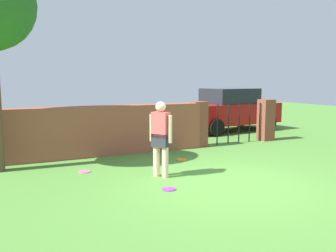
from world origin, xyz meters
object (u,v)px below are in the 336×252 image
object	(u,v)px
frisbee_purple	(169,189)
frisbee_pink	(84,172)
frisbee_orange	(181,160)
person	(161,136)
car	(229,110)

from	to	relation	value
frisbee_purple	frisbee_pink	distance (m)	2.32
frisbee_orange	frisbee_pink	distance (m)	2.56
person	frisbee_pink	distance (m)	1.99
person	car	xyz separation A→B (m)	(5.40, 5.17, -0.04)
car	frisbee_orange	size ratio (longest dim) A/B	16.12
frisbee_orange	frisbee_pink	world-z (taller)	same
frisbee_orange	car	bearing A→B (deg)	42.73
person	car	size ratio (longest dim) A/B	0.37
person	frisbee_pink	world-z (taller)	person
frisbee_pink	person	bearing A→B (deg)	-38.56
person	frisbee_purple	distance (m)	1.29
person	frisbee_orange	distance (m)	1.93
person	frisbee_purple	xyz separation A→B (m)	(-0.24, -0.90, -0.89)
frisbee_purple	person	bearing A→B (deg)	74.83
frisbee_purple	frisbee_pink	size ratio (longest dim) A/B	1.00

